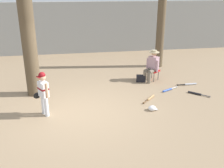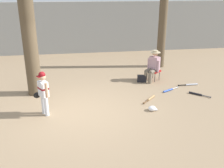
{
  "view_description": "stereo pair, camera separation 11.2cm",
  "coord_description": "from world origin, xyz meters",
  "px_view_note": "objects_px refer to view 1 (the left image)",
  "views": [
    {
      "loc": [
        -0.23,
        -6.91,
        3.54
      ],
      "look_at": [
        0.96,
        0.24,
        0.75
      ],
      "focal_mm": 41.69,
      "sensor_mm": 36.0,
      "label": 1
    },
    {
      "loc": [
        -0.12,
        -6.93,
        3.54
      ],
      "look_at": [
        0.96,
        0.24,
        0.75
      ],
      "focal_mm": 41.69,
      "sensor_mm": 36.0,
      "label": 2
    }
  ],
  "objects_px": {
    "tree_behind_spectator": "(161,27)",
    "bat_aluminum_silver": "(189,84)",
    "seated_spectator": "(152,65)",
    "tree_near_player": "(25,10)",
    "young_ballplayer": "(43,91)",
    "bat_black_composite": "(196,94)",
    "batting_helmet_white": "(152,108)",
    "folding_stool": "(153,71)",
    "bat_wood_tan": "(150,98)",
    "handbag_beside_stool": "(141,78)",
    "bat_blue_youth": "(168,90)"
  },
  "relations": [
    {
      "from": "young_ballplayer",
      "to": "handbag_beside_stool",
      "type": "relative_size",
      "value": 3.84
    },
    {
      "from": "bat_aluminum_silver",
      "to": "tree_near_player",
      "type": "bearing_deg",
      "value": 179.33
    },
    {
      "from": "seated_spectator",
      "to": "handbag_beside_stool",
      "type": "distance_m",
      "value": 0.68
    },
    {
      "from": "young_ballplayer",
      "to": "bat_wood_tan",
      "type": "bearing_deg",
      "value": 9.51
    },
    {
      "from": "handbag_beside_stool",
      "to": "folding_stool",
      "type": "bearing_deg",
      "value": 12.46
    },
    {
      "from": "tree_near_player",
      "to": "batting_helmet_white",
      "type": "bearing_deg",
      "value": -27.25
    },
    {
      "from": "tree_behind_spectator",
      "to": "handbag_beside_stool",
      "type": "relative_size",
      "value": 12.37
    },
    {
      "from": "bat_aluminum_silver",
      "to": "bat_black_composite",
      "type": "bearing_deg",
      "value": -99.5
    },
    {
      "from": "bat_aluminum_silver",
      "to": "bat_wood_tan",
      "type": "xyz_separation_m",
      "value": [
        -1.84,
        -1.0,
        -0.0
      ]
    },
    {
      "from": "handbag_beside_stool",
      "to": "bat_aluminum_silver",
      "type": "relative_size",
      "value": 0.44
    },
    {
      "from": "handbag_beside_stool",
      "to": "bat_black_composite",
      "type": "distance_m",
      "value": 2.18
    },
    {
      "from": "young_ballplayer",
      "to": "bat_aluminum_silver",
      "type": "distance_m",
      "value": 5.43
    },
    {
      "from": "bat_wood_tan",
      "to": "bat_black_composite",
      "type": "distance_m",
      "value": 1.69
    },
    {
      "from": "tree_near_player",
      "to": "bat_wood_tan",
      "type": "xyz_separation_m",
      "value": [
        3.78,
        -1.06,
        -2.77
      ]
    },
    {
      "from": "handbag_beside_stool",
      "to": "bat_black_composite",
      "type": "xyz_separation_m",
      "value": [
        1.55,
        -1.54,
        -0.1
      ]
    },
    {
      "from": "young_ballplayer",
      "to": "tree_near_player",
      "type": "bearing_deg",
      "value": 106.02
    },
    {
      "from": "tree_near_player",
      "to": "young_ballplayer",
      "type": "xyz_separation_m",
      "value": [
        0.47,
        -1.62,
        -2.06
      ]
    },
    {
      "from": "bat_wood_tan",
      "to": "bat_black_composite",
      "type": "xyz_separation_m",
      "value": [
        1.69,
        0.11,
        0.0
      ]
    },
    {
      "from": "seated_spectator",
      "to": "bat_wood_tan",
      "type": "relative_size",
      "value": 2.06
    },
    {
      "from": "folding_stool",
      "to": "bat_wood_tan",
      "type": "distance_m",
      "value": 1.91
    },
    {
      "from": "bat_black_composite",
      "to": "batting_helmet_white",
      "type": "height_order",
      "value": "batting_helmet_white"
    },
    {
      "from": "tree_behind_spectator",
      "to": "bat_aluminum_silver",
      "type": "relative_size",
      "value": 5.46
    },
    {
      "from": "tree_behind_spectator",
      "to": "bat_black_composite",
      "type": "xyz_separation_m",
      "value": [
        0.21,
        -3.39,
        -1.76
      ]
    },
    {
      "from": "handbag_beside_stool",
      "to": "bat_aluminum_silver",
      "type": "height_order",
      "value": "handbag_beside_stool"
    },
    {
      "from": "seated_spectator",
      "to": "bat_aluminum_silver",
      "type": "distance_m",
      "value": 1.56
    },
    {
      "from": "folding_stool",
      "to": "bat_blue_youth",
      "type": "distance_m",
      "value": 1.23
    },
    {
      "from": "tree_near_player",
      "to": "handbag_beside_stool",
      "type": "relative_size",
      "value": 18.88
    },
    {
      "from": "handbag_beside_stool",
      "to": "bat_blue_youth",
      "type": "xyz_separation_m",
      "value": [
        0.73,
        -1.05,
        -0.1
      ]
    },
    {
      "from": "bat_blue_youth",
      "to": "batting_helmet_white",
      "type": "bearing_deg",
      "value": -126.77
    },
    {
      "from": "bat_black_composite",
      "to": "tree_near_player",
      "type": "bearing_deg",
      "value": 170.14
    },
    {
      "from": "tree_behind_spectator",
      "to": "seated_spectator",
      "type": "height_order",
      "value": "tree_behind_spectator"
    },
    {
      "from": "tree_near_player",
      "to": "folding_stool",
      "type": "xyz_separation_m",
      "value": [
        4.44,
        0.7,
        -2.44
      ]
    },
    {
      "from": "bat_wood_tan",
      "to": "batting_helmet_white",
      "type": "xyz_separation_m",
      "value": [
        -0.17,
        -0.8,
        0.04
      ]
    },
    {
      "from": "young_ballplayer",
      "to": "bat_blue_youth",
      "type": "height_order",
      "value": "young_ballplayer"
    },
    {
      "from": "bat_aluminum_silver",
      "to": "batting_helmet_white",
      "type": "distance_m",
      "value": 2.69
    },
    {
      "from": "tree_near_player",
      "to": "batting_helmet_white",
      "type": "height_order",
      "value": "tree_near_player"
    },
    {
      "from": "folding_stool",
      "to": "bat_wood_tan",
      "type": "relative_size",
      "value": 0.96
    },
    {
      "from": "seated_spectator",
      "to": "bat_black_composite",
      "type": "relative_size",
      "value": 2.05
    },
    {
      "from": "tree_near_player",
      "to": "tree_behind_spectator",
      "type": "distance_m",
      "value": 5.89
    },
    {
      "from": "young_ballplayer",
      "to": "bat_wood_tan",
      "type": "xyz_separation_m",
      "value": [
        3.32,
        0.56,
        -0.71
      ]
    },
    {
      "from": "tree_behind_spectator",
      "to": "handbag_beside_stool",
      "type": "distance_m",
      "value": 2.83
    },
    {
      "from": "tree_behind_spectator",
      "to": "young_ballplayer",
      "type": "xyz_separation_m",
      "value": [
        -4.8,
        -4.06,
        -1.05
      ]
    },
    {
      "from": "seated_spectator",
      "to": "bat_aluminum_silver",
      "type": "bearing_deg",
      "value": -29.28
    },
    {
      "from": "seated_spectator",
      "to": "bat_aluminum_silver",
      "type": "xyz_separation_m",
      "value": [
        1.26,
        -0.7,
        -0.61
      ]
    },
    {
      "from": "young_ballplayer",
      "to": "bat_black_composite",
      "type": "height_order",
      "value": "young_ballplayer"
    },
    {
      "from": "bat_blue_youth",
      "to": "bat_aluminum_silver",
      "type": "bearing_deg",
      "value": 22.41
    },
    {
      "from": "tree_near_player",
      "to": "bat_blue_youth",
      "type": "height_order",
      "value": "tree_near_player"
    },
    {
      "from": "young_ballplayer",
      "to": "bat_aluminum_silver",
      "type": "relative_size",
      "value": 1.69
    },
    {
      "from": "tree_near_player",
      "to": "seated_spectator",
      "type": "distance_m",
      "value": 4.91
    },
    {
      "from": "bat_aluminum_silver",
      "to": "folding_stool",
      "type": "bearing_deg",
      "value": 147.02
    }
  ]
}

